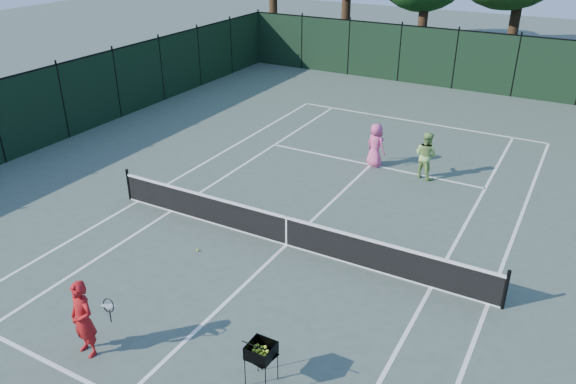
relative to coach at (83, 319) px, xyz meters
The scene contains 15 objects.
ground 6.03m from the coach, 74.96° to the left, with size 90.00×90.00×0.00m, color #465549.
sideline_doubles_left 7.04m from the coach, 124.32° to the left, with size 0.10×23.77×0.01m, color white.
sideline_doubles_right 9.14m from the coach, 39.34° to the left, with size 0.10×23.77×0.01m, color white.
sideline_singles_left 6.37m from the coach, 113.99° to the left, with size 0.10×23.77×0.01m, color white.
sideline_singles_right 8.13m from the coach, 45.50° to the left, with size 0.10×23.77×0.01m, color white.
baseline_far 17.74m from the coach, 84.98° to the left, with size 10.97×0.10×0.01m, color white.
service_line_far 12.29m from the coach, 82.74° to the left, with size 8.23×0.10×0.01m, color white.
center_service_line 6.03m from the coach, 74.96° to the left, with size 0.10×12.80×0.01m, color white.
tennis_net 5.98m from the coach, 74.96° to the left, with size 11.69×0.09×1.06m.
fence_far 23.82m from the coach, 86.27° to the left, with size 24.00×0.05×3.00m, color black.
coach is the anchor object (origin of this frame).
player_pink 12.29m from the coach, 82.19° to the left, with size 0.93×0.79×1.61m.
player_green 12.56m from the coach, 73.54° to the left, with size 0.98×0.87×1.68m.
ball_hopper 3.78m from the coach, 15.92° to the left, with size 0.58×0.58×0.96m.
loose_ball_midcourt 4.40m from the coach, 95.62° to the left, with size 0.07×0.07×0.07m, color #C0DB2C.
Camera 1 is at (6.54, -11.69, 8.30)m, focal length 35.00 mm.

